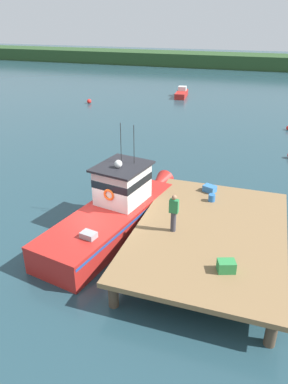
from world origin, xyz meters
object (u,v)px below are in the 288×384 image
crate_single_far (210,189)px  mooring_buoy_outer (89,101)px  moored_boat_off_the_point (182,93)px  deckhand_by_the_boat (174,212)px  main_fishing_boat (116,210)px  bait_bucket (212,198)px  crate_single_by_cleat (226,266)px

crate_single_far → mooring_buoy_outer: size_ratio=1.20×
crate_single_far → moored_boat_off_the_point: size_ratio=0.13×
crate_single_far → deckhand_by_the_boat: size_ratio=0.37×
main_fishing_boat → mooring_buoy_outer: bearing=119.2°
crate_single_far → bait_bucket: 1.04m
bait_bucket → mooring_buoy_outer: bait_bucket is taller
mooring_buoy_outer → moored_boat_off_the_point: bearing=38.3°
bait_bucket → mooring_buoy_outer: size_ratio=0.68×
crate_single_far → moored_boat_off_the_point: 29.43m
main_fishing_boat → deckhand_by_the_boat: bearing=-21.6°
crate_single_by_cleat → moored_boat_off_the_point: size_ratio=0.13×
main_fishing_boat → moored_boat_off_the_point: 31.51m
bait_bucket → deckhand_by_the_boat: bearing=-108.7°
crate_single_by_cleat → mooring_buoy_outer: (-18.85, 27.18, -1.16)m
bait_bucket → crate_single_by_cleat: bearing=-75.3°
main_fishing_boat → bait_bucket: main_fishing_boat is taller
deckhand_by_the_boat → crate_single_by_cleat: bearing=-39.1°
crate_single_by_cleat → moored_boat_off_the_point: bearing=105.8°
deckhand_by_the_boat → moored_boat_off_the_point: bearing=102.8°
crate_single_far → crate_single_by_cleat: (1.61, -6.10, 0.05)m
bait_bucket → moored_boat_off_the_point: bearing=106.1°
main_fishing_boat → crate_single_far: main_fishing_boat is taller
main_fishing_boat → deckhand_by_the_boat: size_ratio=6.12×
main_fishing_boat → deckhand_by_the_boat: 3.45m
crate_single_far → crate_single_by_cleat: bearing=-75.3°
main_fishing_boat → crate_single_by_cleat: (5.45, -3.16, 0.40)m
crate_single_by_cleat → bait_bucket: crate_single_by_cleat is taller
crate_single_far → bait_bucket: (0.27, -1.00, 0.01)m
crate_single_by_cleat → crate_single_far: bearing=104.7°
crate_single_by_cleat → main_fishing_boat: bearing=149.9°
crate_single_far → deckhand_by_the_boat: 4.28m
moored_boat_off_the_point → mooring_buoy_outer: (-9.09, -7.19, -0.16)m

